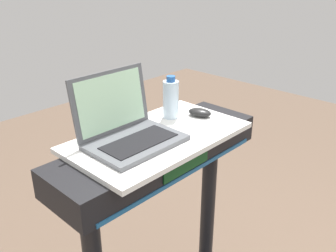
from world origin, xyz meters
name	(u,v)px	position (x,y,z in m)	size (l,w,h in m)	color
desk_board	(158,137)	(0.00, 0.70, 1.11)	(0.69, 0.39, 0.02)	white
laptop	(128,129)	(-0.12, 0.74, 1.17)	(0.33, 0.27, 0.24)	#515459
computer_mouse	(200,112)	(0.25, 0.70, 1.14)	(0.06, 0.10, 0.03)	black
water_bottle	(171,99)	(0.16, 0.79, 1.20)	(0.07, 0.07, 0.18)	silver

